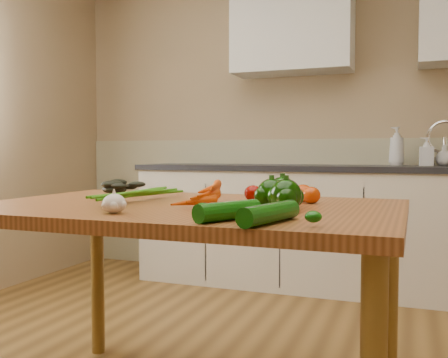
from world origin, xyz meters
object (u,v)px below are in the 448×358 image
soap_bottle_a (397,146)px  carrot_bunch (183,193)px  table (187,229)px  pepper_a (272,194)px  pepper_b (282,193)px  zucchini_b (228,211)px  pepper_c (286,196)px  garlic_bulb (114,204)px  leafy_greens (119,182)px  soap_bottle_b (427,152)px  tomato_b (303,193)px  soap_bottle_c (444,155)px  zucchini_a (269,213)px  tomato_a (253,193)px  tomato_c (311,195)px

soap_bottle_a → carrot_bunch: 2.26m
table → pepper_a: size_ratio=15.25×
table → carrot_bunch: (-0.02, 0.01, 0.13)m
pepper_b → zucchini_b: (-0.06, -0.35, -0.03)m
pepper_c → garlic_bulb: bearing=-154.1°
leafy_greens → garlic_bulb: (0.37, -0.61, -0.02)m
soap_bottle_a → leafy_greens: (-1.12, -1.88, -0.18)m
table → pepper_a: 0.36m
soap_bottle_b → zucchini_b: 2.51m
pepper_a → zucchini_b: (-0.04, -0.31, -0.02)m
garlic_bulb → zucchini_b: size_ratio=0.33×
pepper_c → tomato_b: (-0.01, 0.33, -0.02)m
soap_bottle_b → leafy_greens: soap_bottle_b is taller
zucchini_b → pepper_c: bearing=69.2°
table → soap_bottle_a: (0.66, 2.16, 0.32)m
soap_bottle_c → zucchini_a: 2.56m
soap_bottle_a → soap_bottle_c: size_ratio=1.89×
soap_bottle_c → carrot_bunch: soap_bottle_c is taller
pepper_b → tomato_a: bearing=131.0°
table → tomato_a: size_ratio=22.15×
leafy_greens → pepper_c: (0.85, -0.38, -0.00)m
table → soap_bottle_b: bearing=68.0°
soap_bottle_a → pepper_a: 2.23m
garlic_bulb → pepper_c: (0.48, 0.23, 0.02)m
soap_bottle_c → tomato_a: (-0.78, -1.94, -0.14)m
soap_bottle_a → pepper_b: bearing=31.0°
tomato_b → zucchini_a: (0.04, -0.61, -0.01)m
leafy_greens → pepper_a: size_ratio=2.17×
soap_bottle_c → carrot_bunch: size_ratio=0.52×
zucchini_b → tomato_a: bearing=100.1°
leafy_greens → tomato_c: 0.89m
soap_bottle_a → zucchini_b: bearing=30.7°
zucchini_a → leafy_greens: bearing=143.3°
soap_bottle_a → leafy_greens: soap_bottle_a is taller
soap_bottle_a → tomato_b: bearing=30.6°
pepper_a → table: bearing=172.8°
pepper_a → tomato_a: 0.26m
tomato_b → carrot_bunch: bearing=-150.3°
carrot_bunch → leafy_greens: (-0.44, 0.27, 0.02)m
soap_bottle_c → zucchini_a: (-0.56, -2.49, -0.14)m
soap_bottle_c → zucchini_b: (-0.68, -2.48, -0.14)m
soap_bottle_b → carrot_bunch: 2.25m
pepper_a → pepper_b: pepper_b is taller
tomato_c → zucchini_b: (-0.13, -0.53, -0.00)m
soap_bottle_c → pepper_c: (-0.58, -2.22, -0.12)m
soap_bottle_c → pepper_b: size_ratio=1.42×
zucchini_b → soap_bottle_b: bearing=76.9°
soap_bottle_b → soap_bottle_c: soap_bottle_b is taller
leafy_greens → pepper_b: (0.82, -0.28, -0.00)m
pepper_b → zucchini_a: 0.37m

